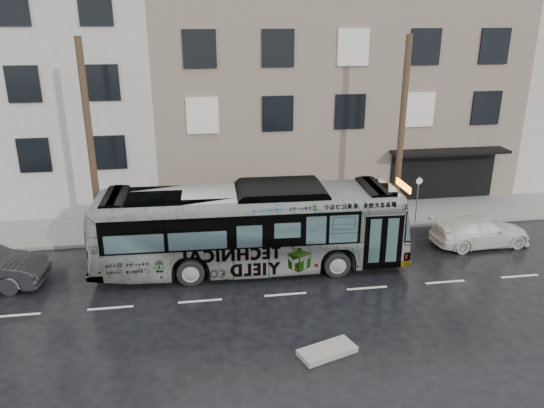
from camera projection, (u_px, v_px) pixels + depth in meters
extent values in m
plane|color=black|center=(275.00, 265.00, 22.30)|extent=(120.00, 120.00, 0.00)
cube|color=gray|center=(260.00, 221.00, 26.83)|extent=(90.00, 3.60, 0.15)
cube|color=#776A5C|center=(322.00, 90.00, 32.97)|extent=(20.00, 12.00, 11.00)
cylinder|color=#4E3927|center=(401.00, 135.00, 24.73)|extent=(0.30, 0.30, 9.00)
cylinder|color=#4E3927|center=(91.00, 146.00, 22.71)|extent=(0.30, 0.30, 9.00)
cylinder|color=slate|center=(417.00, 200.00, 26.01)|extent=(0.06, 0.06, 2.40)
imported|color=#B2B2B2|center=(250.00, 228.00, 21.56)|extent=(12.78, 3.37, 3.53)
imported|color=silver|center=(480.00, 231.00, 24.07)|extent=(4.59, 2.02, 1.31)
cube|color=gray|center=(327.00, 351.00, 16.48)|extent=(1.96, 1.34, 0.18)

